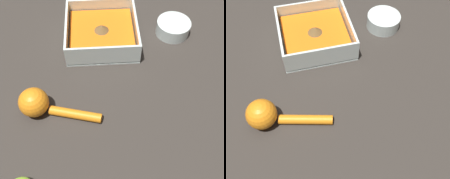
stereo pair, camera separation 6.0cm
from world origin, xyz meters
The scene contains 4 objects.
ground_plane centered at (0.00, 0.00, 0.00)m, with size 4.00×4.00×0.00m, color #332D28.
square_dish centered at (-0.03, 0.03, 0.02)m, with size 0.19×0.19×0.06m.
spice_bowl centered at (0.17, 0.05, 0.02)m, with size 0.09×0.09×0.04m.
lemon_squeezer centered at (-0.18, -0.19, 0.03)m, with size 0.18×0.08×0.07m.
Camera 2 is at (-0.10, -0.49, 0.53)m, focal length 42.00 mm.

